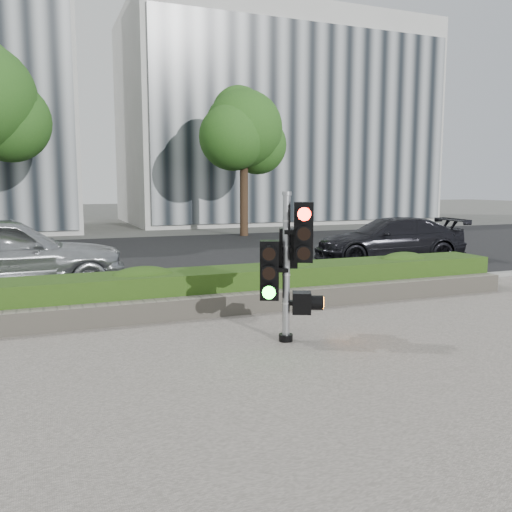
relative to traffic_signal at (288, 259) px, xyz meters
name	(u,v)px	position (x,y,z in m)	size (l,w,h in m)	color
ground	(264,347)	(-0.40, -0.09, -1.19)	(120.00, 120.00, 0.00)	#51514C
sidewalk	(365,418)	(-0.40, -2.59, -1.18)	(16.00, 11.00, 0.03)	#9E9389
road	(140,257)	(-0.40, 9.91, -1.18)	(60.00, 13.00, 0.02)	black
curb	(201,299)	(-0.40, 3.06, -1.13)	(60.00, 0.25, 0.12)	gray
stone_wall	(221,305)	(-0.40, 1.81, -0.99)	(12.00, 0.32, 0.34)	gray
hedge	(210,288)	(-0.40, 2.46, -0.82)	(12.00, 1.00, 0.68)	#507524
building_right	(273,124)	(10.60, 24.91, 4.81)	(18.00, 10.00, 12.00)	#B7B7B2
tree_right	(243,132)	(5.09, 15.46, 3.29)	(4.10, 3.58, 6.53)	black
traffic_signal	(288,259)	(0.00, 0.00, 0.00)	(0.78, 0.67, 2.11)	black
car_silver	(3,254)	(-3.93, 5.18, -0.36)	(1.92, 4.78, 1.63)	#A5A8AC
car_dark	(389,240)	(6.16, 6.26, -0.54)	(1.78, 4.38, 1.27)	black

